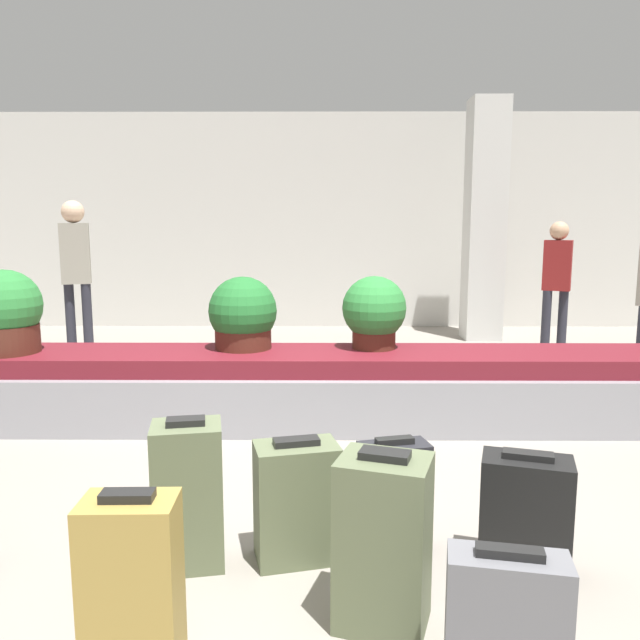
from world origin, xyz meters
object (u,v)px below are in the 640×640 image
at_px(suitcase_2, 297,501).
at_px(suitcase_6, 506,630).
at_px(suitcase_3, 525,514).
at_px(traveler_0, 76,263).
at_px(suitcase_7, 383,542).
at_px(suitcase_8, 132,595).
at_px(traveler_2, 557,276).
at_px(pillar, 485,221).
at_px(suitcase_0, 394,498).
at_px(potted_plant_0, 374,312).
at_px(suitcase_1, 188,494).
at_px(potted_plant_1, 5,313).
at_px(potted_plant_2, 243,315).

bearing_deg(suitcase_2, suitcase_6, -64.92).
height_order(suitcase_3, traveler_0, traveler_0).
distance_m(suitcase_7, suitcase_8, 0.93).
relative_size(suitcase_2, suitcase_7, 0.83).
relative_size(suitcase_6, traveler_2, 0.34).
relative_size(pillar, suitcase_7, 4.49).
distance_m(suitcase_6, suitcase_7, 0.55).
height_order(suitcase_6, traveler_0, traveler_0).
bearing_deg(suitcase_7, suitcase_3, 48.44).
xyz_separation_m(pillar, suitcase_0, (-1.83, -5.70, -1.33)).
relative_size(suitcase_0, traveler_2, 0.36).
bearing_deg(traveler_0, suitcase_8, 94.99).
distance_m(potted_plant_0, traveler_2, 3.57).
bearing_deg(potted_plant_0, suitcase_7, -93.63).
relative_size(pillar, suitcase_1, 4.58).
bearing_deg(suitcase_3, suitcase_0, -177.57).
xyz_separation_m(suitcase_1, potted_plant_0, (1.02, 2.25, 0.53)).
relative_size(traveler_0, traveler_2, 1.15).
relative_size(suitcase_7, traveler_0, 0.39).
bearing_deg(suitcase_0, traveler_2, 48.72).
height_order(potted_plant_0, traveler_0, traveler_0).
bearing_deg(pillar, traveler_2, -54.70).
bearing_deg(potted_plant_0, traveler_0, 145.40).
bearing_deg(potted_plant_1, pillar, 39.16).
bearing_deg(potted_plant_1, suitcase_3, -31.75).
distance_m(suitcase_6, potted_plant_2, 3.37).
relative_size(suitcase_1, potted_plant_1, 1.08).
relative_size(suitcase_6, potted_plant_1, 0.84).
xyz_separation_m(suitcase_3, potted_plant_2, (-1.56, 2.27, 0.57)).
distance_m(pillar, traveler_2, 1.32).
distance_m(suitcase_3, traveler_0, 5.97).
relative_size(suitcase_3, potted_plant_2, 0.96).
bearing_deg(suitcase_2, suitcase_3, -18.23).
distance_m(pillar, suitcase_1, 6.56).
distance_m(pillar, potted_plant_2, 4.61).
distance_m(potted_plant_1, traveler_2, 5.99).
bearing_deg(suitcase_1, suitcase_2, -4.65).
bearing_deg(suitcase_8, suitcase_2, 57.09).
relative_size(suitcase_3, potted_plant_1, 0.86).
bearing_deg(suitcase_1, traveler_0, 106.08).
xyz_separation_m(potted_plant_2, traveler_2, (3.47, 2.64, 0.10)).
xyz_separation_m(suitcase_8, potted_plant_2, (-0.01, 3.02, 0.50)).
xyz_separation_m(suitcase_0, suitcase_2, (-0.46, -0.06, 0.01)).
relative_size(pillar, suitcase_6, 5.85).
bearing_deg(traveler_0, suitcase_3, 111.87).
bearing_deg(traveler_0, potted_plant_1, 81.63).
distance_m(suitcase_7, potted_plant_2, 2.86).
bearing_deg(suitcase_8, traveler_0, 111.45).
bearing_deg(traveler_0, potted_plant_2, 116.47).
height_order(suitcase_1, suitcase_3, suitcase_1).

